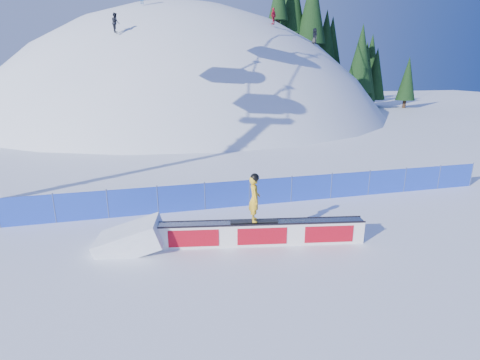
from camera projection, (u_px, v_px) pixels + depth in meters
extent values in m
plane|color=white|center=(312.00, 248.00, 12.87)|extent=(160.00, 160.00, 0.00)
sphere|color=white|center=(189.00, 232.00, 57.05)|extent=(64.00, 64.00, 64.00)
cylinder|color=#311F13|center=(288.00, 27.00, 49.93)|extent=(0.50, 0.50, 1.40)
cylinder|color=#311F13|center=(309.00, 37.00, 48.77)|extent=(0.50, 0.50, 1.40)
cylinder|color=#311F13|center=(319.00, 44.00, 48.90)|extent=(0.50, 0.50, 1.40)
cone|color=black|center=(321.00, 12.00, 47.79)|extent=(2.89, 2.89, 6.56)
cylinder|color=#311F13|center=(323.00, 49.00, 50.22)|extent=(0.50, 0.50, 1.40)
cone|color=black|center=(325.00, 18.00, 49.11)|extent=(2.88, 2.88, 6.54)
cylinder|color=#311F13|center=(322.00, 71.00, 58.37)|extent=(0.50, 0.50, 1.40)
cone|color=black|center=(324.00, 42.00, 57.14)|extent=(3.23, 3.23, 7.33)
cylinder|color=#311F13|center=(346.00, 71.00, 51.08)|extent=(0.50, 0.50, 1.40)
cone|color=black|center=(349.00, 37.00, 49.84)|extent=(3.28, 3.28, 7.45)
cylinder|color=#311F13|center=(361.00, 97.00, 54.28)|extent=(0.50, 0.50, 1.40)
cone|color=black|center=(363.00, 68.00, 53.13)|extent=(3.00, 3.00, 6.83)
cylinder|color=#311F13|center=(373.00, 108.00, 52.59)|extent=(0.50, 0.50, 1.40)
cone|color=black|center=(376.00, 70.00, 51.13)|extent=(3.94, 3.94, 8.96)
cylinder|color=#311F13|center=(357.00, 103.00, 59.92)|extent=(0.50, 0.50, 1.40)
cone|color=black|center=(360.00, 67.00, 58.33)|extent=(4.33, 4.33, 9.85)
cylinder|color=#311F13|center=(378.00, 104.00, 57.83)|extent=(0.50, 0.50, 1.40)
cone|color=black|center=(382.00, 70.00, 56.36)|extent=(4.00, 4.00, 9.08)
cylinder|color=#311F13|center=(394.00, 104.00, 58.27)|extent=(0.50, 0.50, 1.40)
cone|color=black|center=(397.00, 75.00, 57.04)|extent=(3.25, 3.25, 7.39)
cylinder|color=#311F13|center=(388.00, 104.00, 58.00)|extent=(0.50, 0.50, 1.40)
cone|color=black|center=(392.00, 70.00, 56.55)|extent=(3.93, 3.93, 8.93)
cube|color=blue|center=(271.00, 191.00, 16.88)|extent=(22.00, 0.03, 1.20)
cylinder|color=#435179|center=(54.00, 207.00, 14.76)|extent=(0.05, 0.05, 1.30)
cylinder|color=#435179|center=(108.00, 203.00, 15.23)|extent=(0.05, 0.05, 1.30)
cylinder|color=#435179|center=(158.00, 199.00, 15.70)|extent=(0.05, 0.05, 1.30)
cylinder|color=#435179|center=(205.00, 195.00, 16.16)|extent=(0.05, 0.05, 1.30)
cylinder|color=#435179|center=(249.00, 192.00, 16.63)|extent=(0.05, 0.05, 1.30)
cylinder|color=#435179|center=(291.00, 188.00, 17.10)|extent=(0.05, 0.05, 1.30)
cylinder|color=#435179|center=(331.00, 185.00, 17.57)|extent=(0.05, 0.05, 1.30)
cylinder|color=#435179|center=(369.00, 182.00, 18.03)|extent=(0.05, 0.05, 1.30)
cylinder|color=#435179|center=(405.00, 179.00, 18.50)|extent=(0.05, 0.05, 1.30)
cylinder|color=#435179|center=(439.00, 177.00, 18.97)|extent=(0.05, 0.05, 1.30)
cylinder|color=#435179|center=(472.00, 174.00, 19.44)|extent=(0.05, 0.05, 1.30)
cube|color=white|center=(261.00, 233.00, 13.02)|extent=(7.16, 1.69, 0.81)
cube|color=#90939D|center=(262.00, 222.00, 12.89)|extent=(7.09, 1.70, 0.04)
cube|color=black|center=(262.00, 225.00, 12.66)|extent=(7.08, 1.27, 0.05)
cube|color=black|center=(261.00, 219.00, 13.12)|extent=(7.08, 1.27, 0.05)
cube|color=red|center=(262.00, 236.00, 12.79)|extent=(6.73, 1.20, 0.61)
cube|color=red|center=(260.00, 231.00, 13.24)|extent=(6.73, 1.20, 0.61)
cube|color=black|center=(254.00, 221.00, 12.86)|extent=(1.67, 0.58, 0.03)
imported|color=yellow|center=(254.00, 199.00, 12.63)|extent=(0.47, 0.64, 1.59)
sphere|color=black|center=(255.00, 178.00, 12.41)|extent=(0.30, 0.30, 0.30)
imported|color=black|center=(116.00, 23.00, 32.81)|extent=(0.78, 0.91, 1.65)
imported|color=#BA1A32|center=(273.00, 16.00, 39.63)|extent=(0.99, 0.94, 1.65)
imported|color=#262626|center=(314.00, 36.00, 41.87)|extent=(0.55, 0.82, 1.65)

